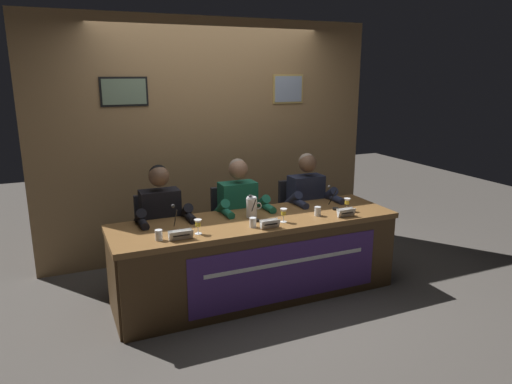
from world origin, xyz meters
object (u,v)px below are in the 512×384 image
object	(u,v)px
water_pitcher_central	(252,207)
chair_right	(300,223)
juice_glass_right	(347,202)
water_cup_right	(318,212)
microphone_right	(333,201)
conference_table	(261,248)
microphone_center	(254,212)
panelist_center	(241,211)
nameplate_right	(346,212)
nameplate_center	(270,224)
water_cup_left	(159,236)
chair_left	(159,243)
juice_glass_left	(198,224)
nameplate_left	(181,235)
panelist_left	(163,221)
water_cup_center	(253,223)
microphone_left	(176,223)
juice_glass_center	(284,213)
panelist_right	(310,203)
chair_center	(234,232)

from	to	relation	value
water_pitcher_central	chair_right	bearing A→B (deg)	32.74
juice_glass_right	water_cup_right	distance (m)	0.34
microphone_right	juice_glass_right	bearing A→B (deg)	-55.15
conference_table	microphone_center	xyz separation A→B (m)	(-0.04, 0.07, 0.32)
panelist_center	water_pitcher_central	distance (m)	0.34
nameplate_right	water_cup_right	bearing A→B (deg)	149.62
nameplate_center	water_cup_left	bearing A→B (deg)	174.40
chair_left	nameplate_right	xyz separation A→B (m)	(1.56, -0.85, 0.35)
nameplate_center	juice_glass_right	xyz separation A→B (m)	(0.90, 0.17, 0.05)
water_pitcher_central	microphone_center	bearing A→B (deg)	-100.94
water_cup_left	nameplate_right	bearing A→B (deg)	-2.45
water_cup_right	water_pitcher_central	world-z (taller)	water_pitcher_central
nameplate_center	juice_glass_left	bearing A→B (deg)	169.83
water_cup_left	water_cup_right	distance (m)	1.49
water_cup_right	panelist_center	bearing A→B (deg)	137.38
nameplate_left	juice_glass_right	xyz separation A→B (m)	(1.67, 0.14, 0.05)
panelist_left	microphone_right	size ratio (longest dim) A/B	5.64
water_cup_left	panelist_center	world-z (taller)	panelist_center
panelist_center	water_cup_center	distance (m)	0.60
microphone_left	panelist_center	bearing A→B (deg)	29.58
juice_glass_left	juice_glass_center	world-z (taller)	same
microphone_right	panelist_right	bearing A→B (deg)	96.79
water_pitcher_central	panelist_center	bearing A→B (deg)	86.94
water_cup_center	nameplate_right	xyz separation A→B (m)	(0.91, -0.07, 0.00)
juice_glass_left	nameplate_right	world-z (taller)	juice_glass_left
microphone_left	juice_glass_center	distance (m)	0.94
chair_left	microphone_right	world-z (taller)	microphone_right
juice_glass_center	juice_glass_left	bearing A→B (deg)	179.85
chair_left	microphone_left	world-z (taller)	microphone_left
nameplate_center	water_cup_right	distance (m)	0.58
chair_center	panelist_right	size ratio (longest dim) A/B	0.73
panelist_center	nameplate_center	xyz separation A→B (m)	(0.00, -0.67, 0.07)
panelist_right	microphone_center	bearing A→B (deg)	-153.62
conference_table	microphone_right	size ratio (longest dim) A/B	12.12
chair_center	chair_right	size ratio (longest dim) A/B	1.00
conference_table	microphone_left	distance (m)	0.82
water_cup_left	chair_right	bearing A→B (deg)	24.37
microphone_left	panelist_center	xyz separation A→B (m)	(0.75, 0.43, -0.11)
juice_glass_left	nameplate_center	size ratio (longest dim) A/B	0.73
chair_center	nameplate_center	distance (m)	0.93
microphone_left	chair_right	xyz separation A→B (m)	(1.52, 0.63, -0.38)
panelist_right	juice_glass_center	bearing A→B (deg)	-136.58
water_cup_center	chair_right	distance (m)	1.24
microphone_left	juice_glass_right	world-z (taller)	microphone_left
chair_right	chair_center	bearing A→B (deg)	180.00
water_cup_left	panelist_center	bearing A→B (deg)	31.61
chair_center	microphone_center	xyz separation A→B (m)	(-0.03, -0.60, 0.38)
chair_left	juice_glass_center	xyz separation A→B (m)	(0.96, -0.76, 0.40)
panelist_center	water_cup_right	bearing A→B (deg)	-42.62
microphone_left	microphone_center	size ratio (longest dim) A/B	1.00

